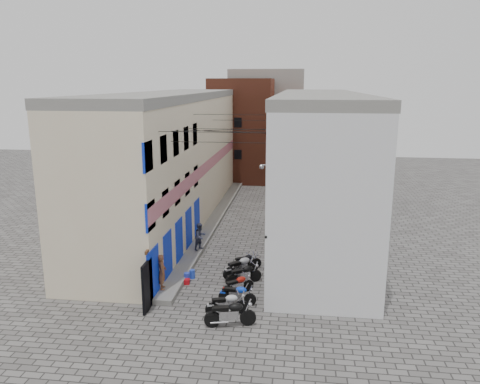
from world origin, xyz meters
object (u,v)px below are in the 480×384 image
at_px(person_b, 200,236).
at_px(red_crate, 186,282).
at_px(motorcycle_a, 230,312).
at_px(person_a, 162,272).
at_px(motorcycle_c, 237,293).
at_px(water_jug_near, 187,277).
at_px(motorcycle_b, 227,303).
at_px(water_jug_far, 192,274).
at_px(motorcycle_d, 238,284).
at_px(motorcycle_f, 241,266).
at_px(motorcycle_g, 246,261).
at_px(motorcycle_e, 244,273).

relative_size(person_b, red_crate, 4.05).
height_order(motorcycle_a, person_a, person_a).
relative_size(motorcycle_a, motorcycle_c, 1.22).
bearing_deg(motorcycle_c, water_jug_near, -118.88).
bearing_deg(motorcycle_b, person_b, -177.40).
relative_size(person_a, water_jug_far, 3.82).
distance_m(motorcycle_b, motorcycle_d, 2.05).
relative_size(motorcycle_f, red_crate, 5.32).
height_order(motorcycle_g, water_jug_near, motorcycle_g).
bearing_deg(motorcycle_a, motorcycle_d, 169.04).
relative_size(motorcycle_b, motorcycle_d, 1.09).
bearing_deg(motorcycle_b, red_crate, -156.42).
relative_size(motorcycle_g, water_jug_near, 3.82).
height_order(motorcycle_c, motorcycle_f, motorcycle_f).
distance_m(motorcycle_c, motorcycle_g, 3.92).
xyz_separation_m(motorcycle_e, motorcycle_g, (-0.10, 1.78, -0.05)).
xyz_separation_m(motorcycle_c, red_crate, (-2.80, 1.74, -0.38)).
relative_size(motorcycle_d, water_jug_near, 3.79).
bearing_deg(motorcycle_f, water_jug_far, -119.30).
xyz_separation_m(person_a, person_b, (0.65, 5.38, -0.05)).
relative_size(motorcycle_e, motorcycle_f, 0.92).
height_order(motorcycle_e, water_jug_far, motorcycle_e).
bearing_deg(red_crate, motorcycle_f, 25.35).
relative_size(person_b, water_jug_far, 3.58).
distance_m(motorcycle_c, red_crate, 3.32).
height_order(motorcycle_d, water_jug_near, motorcycle_d).
relative_size(motorcycle_c, motorcycle_g, 1.01).
bearing_deg(motorcycle_e, motorcycle_g, 150.68).
relative_size(motorcycle_d, motorcycle_e, 0.90).
bearing_deg(person_b, motorcycle_d, -116.24).
bearing_deg(person_a, motorcycle_d, -97.67).
bearing_deg(motorcycle_b, motorcycle_a, -1.53).
relative_size(motorcycle_e, person_b, 1.20).
distance_m(motorcycle_a, motorcycle_c, 2.01).
xyz_separation_m(person_b, red_crate, (0.15, -4.19, -0.92)).
bearing_deg(motorcycle_g, motorcycle_f, -38.38).
distance_m(person_a, person_b, 5.42).
relative_size(motorcycle_b, motorcycle_c, 1.07).
xyz_separation_m(motorcycle_g, person_b, (-2.89, 2.02, 0.54)).
height_order(motorcycle_e, motorcycle_g, motorcycle_e).
xyz_separation_m(motorcycle_c, water_jug_near, (-2.80, 2.02, -0.28)).
distance_m(motorcycle_e, water_jug_far, 2.70).
bearing_deg(motorcycle_d, motorcycle_e, 132.56).
bearing_deg(motorcycle_a, water_jug_near, -158.15).
height_order(water_jug_near, red_crate, water_jug_near).
distance_m(motorcycle_e, motorcycle_f, 0.86).
bearing_deg(water_jug_far, motorcycle_d, -30.49).
xyz_separation_m(motorcycle_f, person_a, (-3.38, -2.41, 0.49)).
xyz_separation_m(motorcycle_c, motorcycle_d, (-0.11, 0.97, -0.01)).
distance_m(motorcycle_f, person_b, 4.06).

